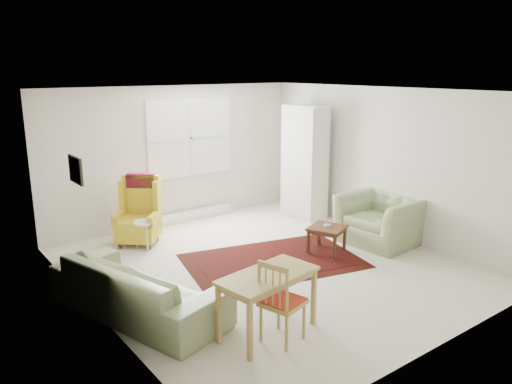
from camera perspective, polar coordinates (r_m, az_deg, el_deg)
room at (r=7.13m, az=0.55°, el=1.49°), size 5.04×5.54×2.51m
rug at (r=7.51m, az=1.93°, el=-7.82°), size 2.85×2.19×0.03m
sofa at (r=6.00m, az=-13.37°, el=-9.44°), size 1.47×2.41×0.91m
armchair at (r=8.40m, az=14.07°, el=-2.55°), size 1.12×1.26×0.94m
wingback_chair at (r=8.26m, az=-13.43°, el=-2.12°), size 0.94×0.94×1.12m
coffee_table at (r=7.86m, az=8.08°, el=-5.39°), size 0.67×0.67×0.42m
stool at (r=8.12m, az=-12.62°, el=-4.80°), size 0.45×0.45×0.46m
cabinet at (r=9.50m, az=5.59°, el=3.41°), size 0.49×0.87×2.13m
desk at (r=5.48m, az=1.36°, el=-12.66°), size 1.17×0.71×0.69m
desk_chair at (r=5.31m, az=3.08°, el=-12.23°), size 0.49×0.49×0.92m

